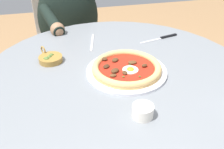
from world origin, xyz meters
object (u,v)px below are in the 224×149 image
(pizza_on_plate, at_px, (126,69))
(diner_person, at_px, (71,48))
(steak_knife, at_px, (164,37))
(ramekin_capers, at_px, (143,111))
(cafe_chair_diner, at_px, (66,38))
(olive_pan, at_px, (50,59))
(fork_utensil, at_px, (92,42))
(dining_table, at_px, (118,107))

(pizza_on_plate, height_order, diner_person, diner_person)
(steak_knife, height_order, ramekin_capers, ramekin_capers)
(diner_person, xyz_separation_m, cafe_chair_diner, (-0.02, 0.14, 0.02))
(pizza_on_plate, relative_size, olive_pan, 2.67)
(steak_knife, distance_m, fork_utensil, 0.34)
(cafe_chair_diner, bearing_deg, fork_utensil, -81.62)
(olive_pan, relative_size, cafe_chair_diner, 0.13)
(fork_utensil, height_order, diner_person, diner_person)
(pizza_on_plate, distance_m, olive_pan, 0.31)
(steak_knife, relative_size, olive_pan, 1.77)
(olive_pan, bearing_deg, diner_person, 78.46)
(pizza_on_plate, relative_size, diner_person, 0.27)
(pizza_on_plate, relative_size, ramekin_capers, 4.74)
(pizza_on_plate, xyz_separation_m, cafe_chair_diner, (-0.17, 0.88, -0.25))
(pizza_on_plate, xyz_separation_m, diner_person, (-0.15, 0.74, -0.26))
(steak_knife, distance_m, ramekin_capers, 0.56)
(steak_knife, relative_size, cafe_chair_diner, 0.24)
(diner_person, bearing_deg, dining_table, -80.69)
(fork_utensil, relative_size, cafe_chair_diner, 0.20)
(dining_table, height_order, olive_pan, olive_pan)
(dining_table, xyz_separation_m, olive_pan, (-0.24, 0.14, 0.18))
(olive_pan, bearing_deg, ramekin_capers, -57.51)
(pizza_on_plate, xyz_separation_m, olive_pan, (-0.27, 0.15, -0.00))
(fork_utensil, xyz_separation_m, cafe_chair_diner, (-0.09, 0.60, -0.23))
(diner_person, bearing_deg, ramekin_capers, -82.68)
(dining_table, height_order, diner_person, diner_person)
(pizza_on_plate, height_order, steak_knife, pizza_on_plate)
(fork_utensil, bearing_deg, steak_knife, -5.11)
(pizza_on_plate, bearing_deg, cafe_chair_diner, 100.83)
(cafe_chair_diner, bearing_deg, pizza_on_plate, -79.17)
(dining_table, distance_m, olive_pan, 0.33)
(olive_pan, xyz_separation_m, diner_person, (0.12, 0.59, -0.26))
(steak_knife, bearing_deg, fork_utensil, 174.89)
(fork_utensil, bearing_deg, pizza_on_plate, -74.06)
(olive_pan, distance_m, fork_utensil, 0.23)
(diner_person, height_order, cafe_chair_diner, diner_person)
(fork_utensil, bearing_deg, diner_person, 98.37)
(pizza_on_plate, height_order, fork_utensil, pizza_on_plate)
(fork_utensil, distance_m, diner_person, 0.53)
(steak_knife, bearing_deg, cafe_chair_diner, 124.02)
(diner_person, distance_m, cafe_chair_diner, 0.14)
(ramekin_capers, xyz_separation_m, diner_person, (-0.13, 0.98, -0.27))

